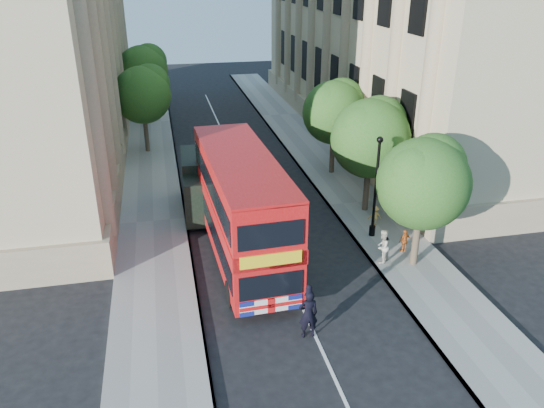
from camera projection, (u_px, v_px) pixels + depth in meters
ground at (309, 321)px, 20.44m from camera, size 120.00×120.00×0.00m
pavement_right at (357, 203)px, 30.43m from camera, size 3.50×80.00×0.12m
pavement_left at (153, 222)px, 28.21m from camera, size 3.50×80.00×0.12m
building_right at (399, 15)px, 40.76m from camera, size 12.00×38.00×18.00m
building_left at (16, 23)px, 35.45m from camera, size 12.00×38.00×18.00m
tree_right_near at (424, 179)px, 22.51m from camera, size 4.00×4.00×6.08m
tree_right_mid at (371, 134)px, 27.78m from camera, size 4.20×4.20×6.37m
tree_right_far at (335, 109)px, 33.18m from camera, size 4.00×4.00×6.15m
tree_left_far at (143, 92)px, 37.08m from camera, size 4.00×4.00×6.30m
tree_left_back at (143, 68)px, 44.10m from camera, size 4.20×4.20×6.65m
lamp_post at (375, 191)px, 25.71m from camera, size 0.32×0.32×5.16m
double_decker_bus at (242, 205)px, 23.83m from camera, size 3.23×10.64×4.86m
box_van at (204, 187)px, 28.83m from camera, size 2.42×5.55×3.13m
police_constable at (308, 314)px, 19.21m from camera, size 0.73×0.49×1.97m
woman_pedestrian at (383, 246)px, 23.95m from camera, size 0.99×0.98×1.61m
child_a at (405, 241)px, 24.96m from camera, size 0.71×0.45×1.12m
child_b at (375, 216)px, 27.51m from camera, size 0.72×0.45×1.07m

